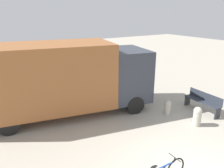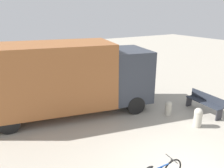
{
  "view_description": "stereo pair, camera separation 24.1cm",
  "coord_description": "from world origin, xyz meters",
  "px_view_note": "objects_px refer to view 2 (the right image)",
  "views": [
    {
      "loc": [
        -4.47,
        -2.99,
        4.46
      ],
      "look_at": [
        0.01,
        4.09,
        1.67
      ],
      "focal_mm": 35.0,
      "sensor_mm": 36.0,
      "label": 1
    },
    {
      "loc": [
        -4.26,
        -3.12,
        4.46
      ],
      "look_at": [
        0.01,
        4.09,
        1.67
      ],
      "focal_mm": 35.0,
      "sensor_mm": 36.0,
      "label": 2
    }
  ],
  "objects_px": {
    "delivery_truck": "(65,76)",
    "park_bench": "(205,102)",
    "bollard_far_bench": "(168,107)",
    "bollard_near_bench": "(198,117)"
  },
  "relations": [
    {
      "from": "delivery_truck",
      "to": "bollard_near_bench",
      "type": "distance_m",
      "value": 5.86
    },
    {
      "from": "park_bench",
      "to": "bollard_near_bench",
      "type": "relative_size",
      "value": 2.24
    },
    {
      "from": "delivery_truck",
      "to": "park_bench",
      "type": "relative_size",
      "value": 4.33
    },
    {
      "from": "delivery_truck",
      "to": "park_bench",
      "type": "xyz_separation_m",
      "value": [
        5.47,
        -3.24,
        -1.23
      ]
    },
    {
      "from": "bollard_far_bench",
      "to": "delivery_truck",
      "type": "bearing_deg",
      "value": 146.32
    },
    {
      "from": "delivery_truck",
      "to": "bollard_near_bench",
      "type": "height_order",
      "value": "delivery_truck"
    },
    {
      "from": "bollard_near_bench",
      "to": "bollard_far_bench",
      "type": "bearing_deg",
      "value": 99.72
    },
    {
      "from": "delivery_truck",
      "to": "bollard_far_bench",
      "type": "distance_m",
      "value": 4.85
    },
    {
      "from": "bollard_near_bench",
      "to": "bollard_far_bench",
      "type": "relative_size",
      "value": 1.21
    },
    {
      "from": "park_bench",
      "to": "bollard_far_bench",
      "type": "distance_m",
      "value": 1.74
    }
  ]
}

